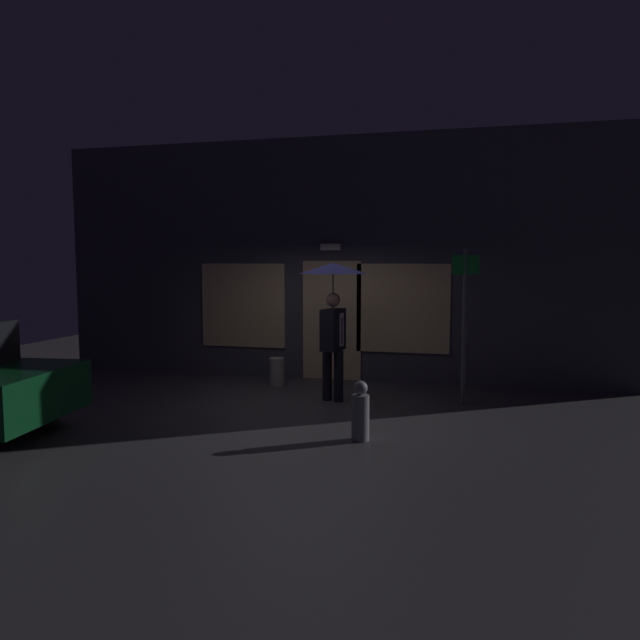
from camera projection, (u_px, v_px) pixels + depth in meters
name	position (u px, v px, depth m)	size (l,w,h in m)	color
ground_plane	(299.00, 406.00, 9.04)	(18.00, 18.00, 0.00)	#423F44
building_facade	(334.00, 260.00, 11.09)	(10.86, 0.48, 4.46)	#4C4C56
person_with_umbrella	(333.00, 297.00, 9.23)	(1.05, 1.05, 2.17)	black
street_sign_post	(464.00, 317.00, 9.03)	(0.40, 0.07, 2.38)	#595B60
sidewalk_bollard	(277.00, 371.00, 10.57)	(0.26, 0.26, 0.49)	#B2A899
fire_hydrant	(360.00, 413.00, 7.28)	(0.22, 0.22, 0.74)	gray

